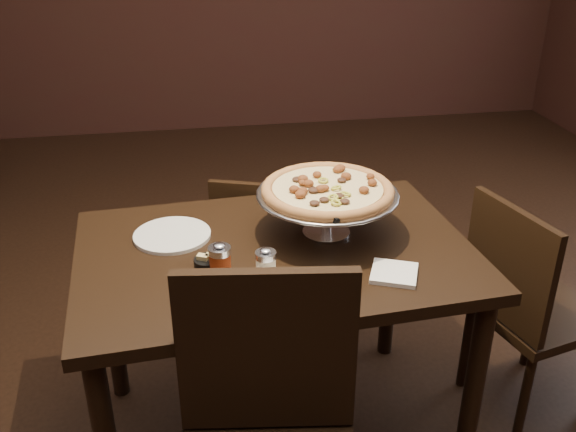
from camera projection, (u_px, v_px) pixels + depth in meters
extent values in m
cube|color=black|center=(271.00, 417.00, 2.49)|extent=(6.00, 7.00, 0.02)
cube|color=black|center=(275.00, 254.00, 2.07)|extent=(1.31, 0.92, 0.04)
cylinder|color=black|center=(473.00, 394.00, 2.05)|extent=(0.06, 0.06, 0.74)
cylinder|color=black|center=(111.00, 315.00, 2.44)|extent=(0.06, 0.06, 0.74)
cylinder|color=black|center=(390.00, 278.00, 2.67)|extent=(0.06, 0.06, 0.74)
cylinder|color=silver|center=(326.00, 232.00, 2.15)|extent=(0.16, 0.16, 0.01)
cylinder|color=silver|center=(327.00, 214.00, 2.12)|extent=(0.03, 0.03, 0.13)
cylinder|color=silver|center=(327.00, 196.00, 2.09)|extent=(0.11, 0.11, 0.01)
cylinder|color=#99999E|center=(327.00, 194.00, 2.09)|extent=(0.46, 0.46, 0.01)
torus|color=#99999E|center=(327.00, 194.00, 2.09)|extent=(0.47, 0.47, 0.01)
cylinder|color=brown|center=(327.00, 191.00, 2.09)|extent=(0.42, 0.42, 0.01)
torus|color=brown|center=(328.00, 190.00, 2.08)|extent=(0.44, 0.44, 0.04)
cylinder|color=tan|center=(328.00, 188.00, 2.08)|extent=(0.36, 0.36, 0.01)
cylinder|color=beige|center=(266.00, 269.00, 1.87)|extent=(0.06, 0.06, 0.08)
cylinder|color=silver|center=(266.00, 255.00, 1.85)|extent=(0.06, 0.06, 0.02)
ellipsoid|color=silver|center=(266.00, 250.00, 1.84)|extent=(0.03, 0.03, 0.01)
cylinder|color=maroon|center=(220.00, 266.00, 1.88)|extent=(0.06, 0.06, 0.08)
cylinder|color=silver|center=(219.00, 250.00, 1.86)|extent=(0.07, 0.07, 0.02)
ellipsoid|color=silver|center=(219.00, 245.00, 1.85)|extent=(0.04, 0.04, 0.01)
cylinder|color=black|center=(208.00, 266.00, 1.91)|extent=(0.08, 0.08, 0.05)
cube|color=#CEB976|center=(203.00, 263.00, 1.91)|extent=(0.04, 0.03, 0.06)
cube|color=#CEB976|center=(211.00, 262.00, 1.91)|extent=(0.04, 0.03, 0.06)
cube|color=white|center=(394.00, 273.00, 1.91)|extent=(0.18, 0.18, 0.01)
cylinder|color=white|center=(172.00, 235.00, 2.13)|extent=(0.26, 0.26, 0.01)
cylinder|color=white|center=(279.00, 293.00, 1.82)|extent=(0.22, 0.22, 0.01)
cone|color=silver|center=(349.00, 216.00, 1.93)|extent=(0.17, 0.17, 0.00)
cylinder|color=black|center=(349.00, 215.00, 1.93)|extent=(0.12, 0.09, 0.02)
cube|color=black|center=(268.00, 259.00, 2.78)|extent=(0.49, 0.49, 0.04)
cube|color=black|center=(259.00, 231.00, 2.52)|extent=(0.37, 0.15, 0.40)
cylinder|color=black|center=(308.00, 283.00, 2.98)|extent=(0.03, 0.03, 0.38)
cylinder|color=black|center=(243.00, 277.00, 3.03)|extent=(0.03, 0.03, 0.38)
cylinder|color=black|center=(298.00, 323.00, 2.71)|extent=(0.03, 0.03, 0.38)
cylinder|color=black|center=(226.00, 315.00, 2.75)|extent=(0.03, 0.03, 0.38)
cube|color=black|center=(267.00, 352.00, 1.65)|extent=(0.47, 0.10, 0.49)
cube|color=black|center=(538.00, 312.00, 2.38)|extent=(0.50, 0.50, 0.04)
cube|color=black|center=(508.00, 266.00, 2.20)|extent=(0.13, 0.41, 0.43)
cylinder|color=black|center=(531.00, 325.00, 2.67)|extent=(0.04, 0.04, 0.40)
cylinder|color=black|center=(524.00, 398.00, 2.28)|extent=(0.04, 0.04, 0.40)
cylinder|color=black|center=(466.00, 345.00, 2.55)|extent=(0.04, 0.04, 0.40)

